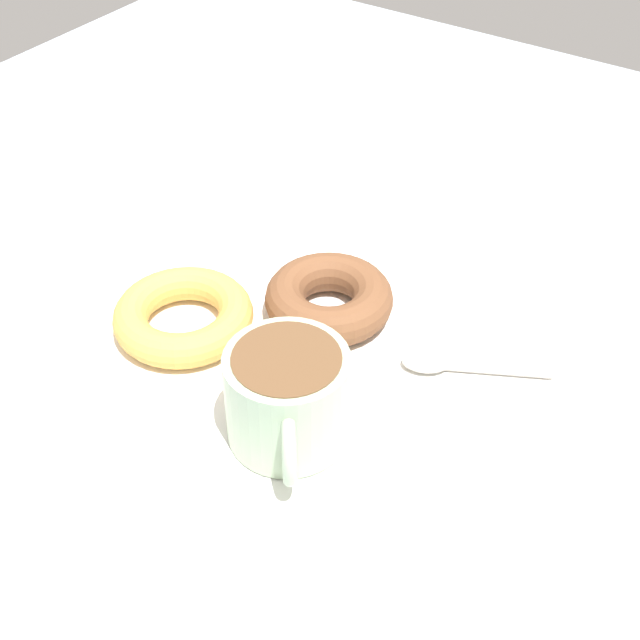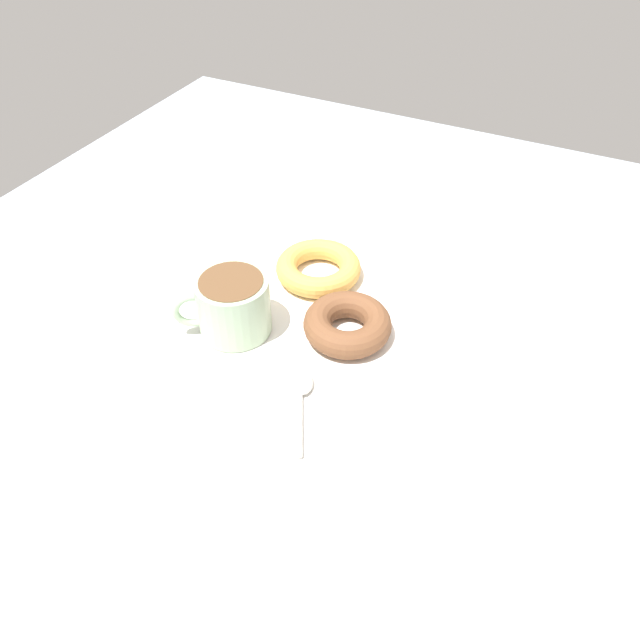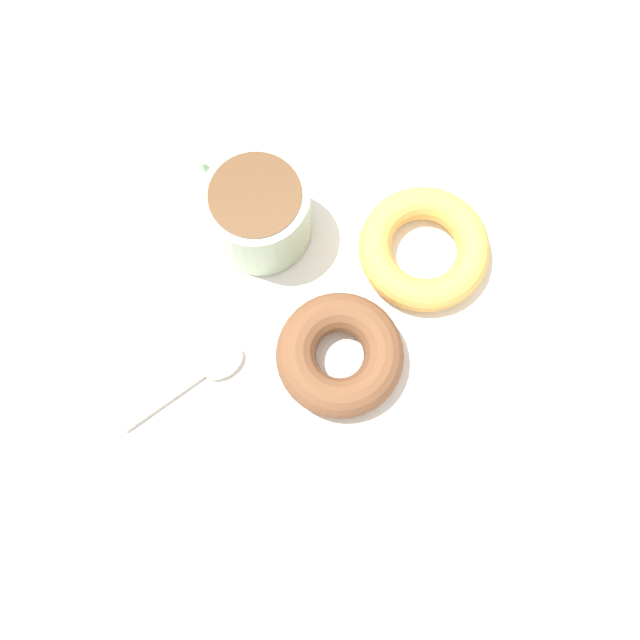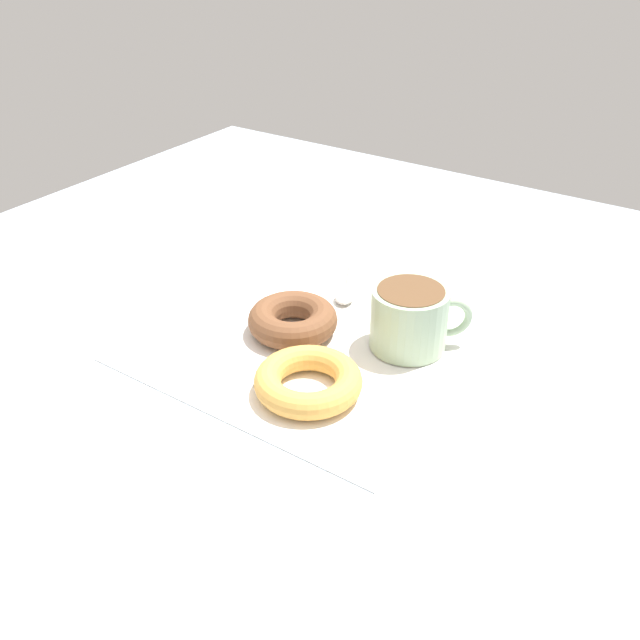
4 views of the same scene
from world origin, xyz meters
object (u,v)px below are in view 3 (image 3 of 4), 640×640
at_px(donut_far, 424,248).
at_px(spoon, 209,370).
at_px(donut_near_cup, 344,354).
at_px(coffee_cup, 257,211).

distance_m(donut_far, spoon, 0.20).
bearing_deg(donut_near_cup, coffee_cup, -157.13).
height_order(coffee_cup, donut_far, coffee_cup).
distance_m(donut_near_cup, donut_far, 0.11).
bearing_deg(coffee_cup, spoon, -26.16).
relative_size(coffee_cup, donut_far, 0.92).
bearing_deg(spoon, coffee_cup, 153.84).
xyz_separation_m(donut_near_cup, donut_far, (-0.08, 0.08, -0.00)).
height_order(coffee_cup, spoon, coffee_cup).
xyz_separation_m(coffee_cup, donut_far, (0.04, 0.13, -0.02)).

